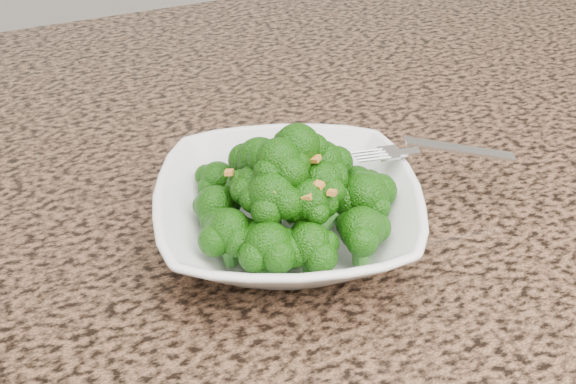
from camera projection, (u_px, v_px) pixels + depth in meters
name	position (u px, v px, depth m)	size (l,w,h in m)	color
granite_counter	(259.00, 221.00, 0.66)	(1.64, 1.04, 0.03)	brown
bowl	(288.00, 215.00, 0.60)	(0.22, 0.22, 0.05)	white
broccoli_pile	(288.00, 152.00, 0.56)	(0.19, 0.19, 0.07)	#185609
garlic_topping	(288.00, 110.00, 0.54)	(0.12, 0.12, 0.01)	orange
fork	(411.00, 151.00, 0.62)	(0.17, 0.03, 0.01)	silver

